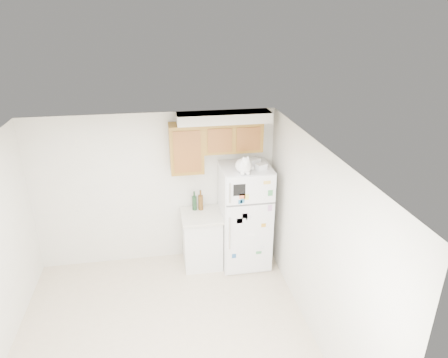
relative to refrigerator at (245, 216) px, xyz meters
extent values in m
cube|color=beige|center=(-1.38, -1.61, -0.86)|extent=(3.80, 4.00, 0.01)
cube|color=silver|center=(-1.38, 0.39, 0.40)|extent=(3.80, 0.04, 2.50)
cube|color=silver|center=(0.52, -1.61, 0.40)|extent=(0.04, 4.00, 2.50)
cube|color=white|center=(-1.38, -1.61, 1.65)|extent=(3.80, 4.00, 0.04)
cube|color=#936320|center=(-0.18, 0.22, 1.27)|extent=(0.90, 0.33, 0.45)
cube|color=#936320|center=(-0.88, 0.22, 1.12)|extent=(0.50, 0.33, 0.75)
cube|color=silver|center=(-0.30, 0.23, 1.57)|extent=(1.40, 0.37, 0.15)
cube|color=white|center=(0.00, 0.01, 0.00)|extent=(0.76, 0.72, 1.70)
cube|color=white|center=(0.00, -0.36, 0.62)|extent=(0.74, 0.03, 0.44)
cube|color=white|center=(0.00, -0.36, -0.22)|extent=(0.74, 0.03, 1.19)
cube|color=#59595B|center=(0.00, -0.36, 0.40)|extent=(0.74, 0.03, 0.02)
cylinder|color=silver|center=(-0.32, -0.39, 0.62)|extent=(0.02, 0.02, 0.32)
cylinder|color=silver|center=(-0.32, -0.39, -0.05)|extent=(0.02, 0.02, 0.55)
cube|color=black|center=(-0.18, -0.38, 0.65)|extent=(0.18, 0.00, 0.18)
cube|color=white|center=(-0.16, -0.38, 0.20)|extent=(0.22, 0.00, 0.28)
cube|color=#3D884C|center=(0.29, -0.38, 0.57)|extent=(0.07, 0.00, 0.09)
cube|color=teal|center=(-0.16, -0.38, 0.46)|extent=(0.06, 0.00, 0.06)
cube|color=silver|center=(-0.03, -0.38, 0.18)|extent=(0.08, 0.00, 0.07)
cube|color=#EBDE53|center=(-0.07, -0.38, 0.53)|extent=(0.07, 0.00, 0.09)
cube|color=teal|center=(-0.13, -0.38, 0.47)|extent=(0.06, 0.00, 0.07)
cube|color=#C08BC2|center=(-0.09, -0.38, 0.22)|extent=(0.09, 0.00, 0.08)
cube|color=gold|center=(0.20, -0.38, 0.03)|extent=(0.07, 0.00, 0.06)
cube|color=#DA6236|center=(-0.13, -0.38, 0.55)|extent=(0.09, 0.00, 0.08)
cube|color=#CF52B2|center=(-0.17, -0.38, 0.14)|extent=(0.09, 0.00, 0.08)
cube|color=#B581B5|center=(0.29, -0.38, 0.32)|extent=(0.07, 0.00, 0.10)
cube|color=gold|center=(0.23, -0.38, 0.74)|extent=(0.11, 0.00, 0.05)
cube|color=silver|center=(0.21, -0.38, -0.37)|extent=(0.06, 0.00, 0.07)
cube|color=#3E8953|center=(0.15, -0.38, -0.45)|extent=(0.09, 0.00, 0.05)
cube|color=white|center=(-0.13, -0.38, -0.36)|extent=(0.09, 0.00, 0.08)
cube|color=#23538E|center=(-0.25, -0.38, -0.47)|extent=(0.07, 0.00, 0.07)
cube|color=white|center=(0.02, -0.38, -0.11)|extent=(0.11, 0.00, 0.05)
cube|color=white|center=(-0.69, 0.07, -0.41)|extent=(0.60, 0.60, 0.88)
cube|color=silver|center=(-0.69, 0.05, 0.05)|extent=(0.64, 0.64, 0.04)
ellipsoid|color=white|center=(-0.09, -0.19, 0.94)|extent=(0.24, 0.32, 0.20)
ellipsoid|color=white|center=(-0.09, -0.28, 0.99)|extent=(0.17, 0.14, 0.19)
sphere|color=white|center=(-0.09, -0.33, 1.06)|extent=(0.12, 0.12, 0.12)
cone|color=white|center=(-0.12, -0.33, 1.12)|extent=(0.04, 0.04, 0.05)
cone|color=white|center=(-0.05, -0.33, 1.12)|extent=(0.04, 0.04, 0.05)
cone|color=#D88C8C|center=(-0.12, -0.34, 1.12)|extent=(0.02, 0.02, 0.03)
cone|color=#D88C8C|center=(-0.05, -0.34, 1.12)|extent=(0.02, 0.02, 0.03)
sphere|color=white|center=(-0.09, -0.38, 1.05)|extent=(0.05, 0.05, 0.05)
sphere|color=white|center=(-0.13, -0.32, 0.88)|extent=(0.06, 0.06, 0.06)
sphere|color=white|center=(-0.04, -0.32, 0.88)|extent=(0.06, 0.06, 0.06)
cylinder|color=white|center=(0.01, -0.08, 0.88)|extent=(0.15, 0.20, 0.07)
cube|color=white|center=(0.13, 0.07, 0.90)|extent=(0.22, 0.19, 0.10)
cube|color=white|center=(0.20, -0.15, 0.89)|extent=(0.18, 0.16, 0.09)
camera|label=1|loc=(-1.29, -5.50, 3.04)|focal=32.00mm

